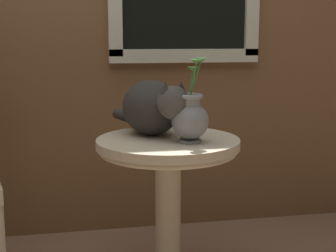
{
  "coord_description": "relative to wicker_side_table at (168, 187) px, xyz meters",
  "views": [
    {
      "loc": [
        -0.12,
        -1.74,
        1.02
      ],
      "look_at": [
        0.24,
        0.1,
        0.69
      ],
      "focal_mm": 52.55,
      "sensor_mm": 36.0,
      "label": 1
    }
  ],
  "objects": [
    {
      "name": "wicker_side_table",
      "position": [
        0.0,
        0.0,
        0.0
      ],
      "size": [
        0.56,
        0.56,
        0.64
      ],
      "color": "beige",
      "rests_on": "ground_plane"
    },
    {
      "name": "cat",
      "position": [
        -0.05,
        0.08,
        0.31
      ],
      "size": [
        0.3,
        0.53,
        0.23
      ],
      "color": "#33302D",
      "rests_on": "wicker_side_table"
    },
    {
      "name": "pewter_vase_with_ivy",
      "position": [
        0.07,
        -0.08,
        0.29
      ],
      "size": [
        0.14,
        0.14,
        0.31
      ],
      "color": "gray",
      "rests_on": "wicker_side_table"
    }
  ]
}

